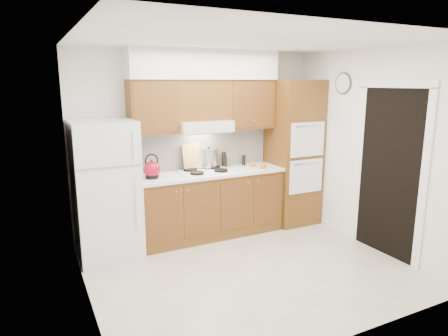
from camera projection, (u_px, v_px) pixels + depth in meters
name	position (u px, v px, depth m)	size (l,w,h in m)	color
floor	(250.00, 269.00, 4.73)	(3.60, 3.60, 0.00)	#BBB3A4
ceiling	(253.00, 40.00, 4.18)	(3.60, 3.60, 0.00)	white
wall_back	(199.00, 143.00, 5.76)	(3.60, 0.02, 2.60)	white
wall_left	(82.00, 179.00, 3.66)	(0.02, 3.00, 2.60)	white
wall_right	(370.00, 150.00, 5.24)	(0.02, 3.00, 2.60)	white
fridge	(106.00, 190.00, 4.93)	(0.75, 0.72, 1.72)	white
base_cabinets	(209.00, 205.00, 5.69)	(2.11, 0.60, 0.90)	brown
countertop	(209.00, 173.00, 5.58)	(2.13, 0.62, 0.04)	white
backsplash	(201.00, 149.00, 5.78)	(2.11, 0.03, 0.56)	white
oven_cabinet	(293.00, 153.00, 6.15)	(0.70, 0.65, 2.20)	brown
upper_cab_left	(153.00, 107.00, 5.19)	(0.63, 0.33, 0.70)	brown
upper_cab_right	(248.00, 104.00, 5.81)	(0.73, 0.33, 0.70)	brown
range_hood	(203.00, 126.00, 5.50)	(0.75, 0.45, 0.15)	silver
upper_cab_over_hood	(201.00, 100.00, 5.47)	(0.75, 0.33, 0.55)	brown
soffit	(205.00, 64.00, 5.38)	(2.13, 0.36, 0.40)	silver
cooktop	(206.00, 171.00, 5.57)	(0.74, 0.50, 0.01)	white
doorway	(389.00, 174.00, 4.98)	(0.02, 0.90, 2.10)	black
wall_clock	(343.00, 83.00, 5.53)	(0.30, 0.30, 0.02)	#3F3833
kettle	(152.00, 169.00, 5.17)	(0.22, 0.22, 0.22)	maroon
cutting_board	(192.00, 156.00, 5.64)	(0.27, 0.02, 0.36)	tan
stock_pot	(209.00, 158.00, 5.75)	(0.25, 0.25, 0.26)	#B4B4B9
condiment_a	(224.00, 159.00, 5.87)	(0.06, 0.06, 0.22)	black
condiment_b	(225.00, 162.00, 5.87)	(0.05, 0.05, 0.16)	black
condiment_c	(244.00, 160.00, 6.00)	(0.05, 0.05, 0.16)	black
orange_near	(263.00, 166.00, 5.78)	(0.08, 0.08, 0.08)	#D85E0B
orange_far	(253.00, 164.00, 5.91)	(0.08, 0.08, 0.08)	orange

